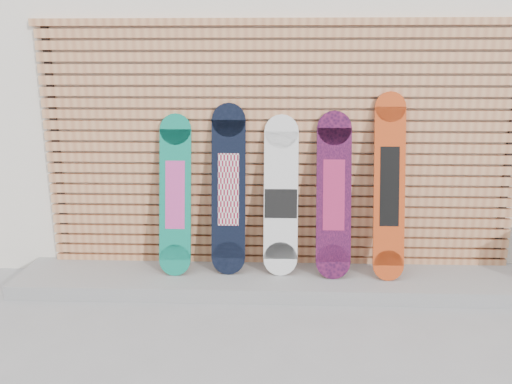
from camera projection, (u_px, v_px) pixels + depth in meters
ground at (299, 325)px, 3.77m from camera, size 80.00×80.00×0.00m
building at (326, 74)px, 6.70m from camera, size 12.00×5.00×3.60m
concrete_step at (278, 280)px, 4.42m from camera, size 4.60×0.70×0.12m
slat_wall at (280, 147)px, 4.42m from camera, size 4.26×0.08×2.29m
snowboard_0 at (175, 195)px, 4.36m from camera, size 0.28×0.34×1.39m
snowboard_1 at (229, 190)px, 4.35m from camera, size 0.30×0.30×1.48m
snowboard_2 at (281, 197)px, 4.35m from camera, size 0.30×0.31×1.38m
snowboard_3 at (334, 195)px, 4.30m from camera, size 0.30×0.37×1.42m
snowboard_4 at (389, 186)px, 4.25m from camera, size 0.26×0.38×1.58m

